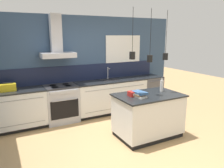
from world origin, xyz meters
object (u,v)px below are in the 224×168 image
object	(u,v)px
oven_range	(61,103)
bottle_on_island	(162,86)
yellow_toolbox	(8,87)
red_supply_box	(134,94)
dishwasher	(149,91)
book_stack	(139,94)

from	to	relation	value
oven_range	bottle_on_island	xyz separation A→B (m)	(1.81, -1.58, 0.58)
yellow_toolbox	red_supply_box	bearing A→B (deg)	-35.93
bottle_on_island	yellow_toolbox	world-z (taller)	bottle_on_island
dishwasher	red_supply_box	xyz separation A→B (m)	(-1.62, -1.61, 0.50)
dishwasher	oven_range	bearing A→B (deg)	-179.91
dishwasher	bottle_on_island	distance (m)	1.90
dishwasher	yellow_toolbox	xyz separation A→B (m)	(-3.84, 0.00, 0.54)
yellow_toolbox	oven_range	bearing A→B (deg)	-0.22
bottle_on_island	red_supply_box	xyz separation A→B (m)	(-0.74, -0.03, -0.08)
yellow_toolbox	dishwasher	bearing A→B (deg)	-0.00
oven_range	yellow_toolbox	xyz separation A→B (m)	(-1.16, 0.00, 0.54)
book_stack	red_supply_box	xyz separation A→B (m)	(-0.06, 0.10, -0.00)
book_stack	oven_range	bearing A→B (deg)	123.39
bottle_on_island	red_supply_box	size ratio (longest dim) A/B	1.55
red_supply_box	yellow_toolbox	xyz separation A→B (m)	(-2.22, 1.61, 0.03)
red_supply_box	yellow_toolbox	bearing A→B (deg)	144.07
red_supply_box	book_stack	bearing A→B (deg)	-59.27
book_stack	yellow_toolbox	bearing A→B (deg)	143.15
bottle_on_island	red_supply_box	world-z (taller)	bottle_on_island
yellow_toolbox	bottle_on_island	bearing A→B (deg)	-28.08
bottle_on_island	red_supply_box	distance (m)	0.75
dishwasher	book_stack	world-z (taller)	book_stack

